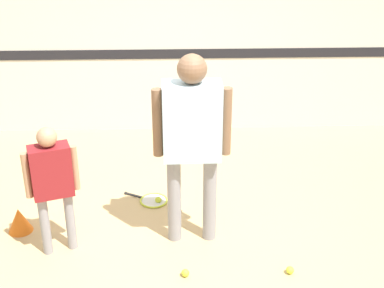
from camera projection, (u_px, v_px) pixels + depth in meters
The scene contains 9 objects.
ground_plane at pixel (176, 246), 4.78m from camera, with size 16.00×16.00×0.00m, color tan.
wall_back at pixel (172, 7), 6.49m from camera, with size 16.00×0.07×3.20m.
person_instructor at pixel (192, 131), 4.44m from camera, with size 0.66×0.27×1.73m.
person_student_left at pixel (52, 177), 4.42m from camera, with size 0.43×0.28×1.18m.
racket_spare_on_floor at pixel (152, 200), 5.47m from camera, with size 0.51×0.39×0.03m.
tennis_ball_near_instructor at pixel (185, 273), 4.40m from camera, with size 0.07×0.07×0.07m, color #CCE038.
tennis_ball_by_spare_racket at pixel (158, 200), 5.44m from camera, with size 0.07×0.07×0.07m, color #CCE038.
tennis_ball_stray_left at pixel (290, 270), 4.43m from camera, with size 0.07×0.07×0.07m, color #CCE038.
training_cone at pixel (19, 220), 4.95m from camera, with size 0.23×0.23×0.24m.
Camera 1 is at (0.01, -3.92, 2.88)m, focal length 50.00 mm.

